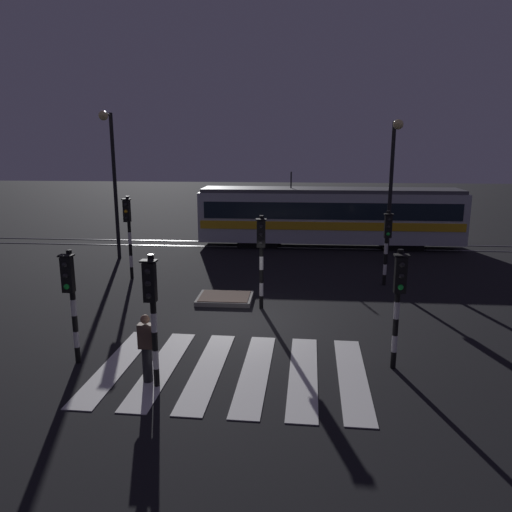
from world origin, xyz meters
TOP-DOWN VIEW (x-y plane):
  - ground_plane at (0.00, 0.00)m, footprint 120.00×120.00m
  - rail_near at (0.00, 12.06)m, footprint 80.00×0.12m
  - rail_far at (0.00, 13.50)m, footprint 80.00×0.12m
  - crosswalk_zebra at (0.00, -3.22)m, footprint 6.88×4.70m
  - traffic_island at (-1.00, 2.48)m, footprint 1.99×1.57m
  - traffic_light_median_centre at (0.40, 1.61)m, footprint 0.36×0.42m
  - traffic_light_corner_near_right at (4.12, -2.78)m, footprint 0.36×0.42m
  - traffic_light_corner_far_left at (-5.42, 5.10)m, footprint 0.36×0.42m
  - traffic_light_corner_near_left at (-4.10, -3.14)m, footprint 0.36×0.42m
  - traffic_light_kerb_mid_left at (-1.66, -4.26)m, footprint 0.36×0.42m
  - traffic_light_corner_far_right at (5.20, 4.98)m, footprint 0.36×0.42m
  - street_lamp_trackside_right at (5.94, 8.65)m, footprint 0.44×1.21m
  - street_lamp_trackside_left at (-7.32, 8.66)m, footprint 0.44×1.21m
  - tram at (3.40, 12.78)m, footprint 14.55×2.58m
  - pedestrian_waiting_at_kerb at (-1.94, -3.95)m, footprint 0.36×0.24m

SIDE VIEW (x-z plane):
  - ground_plane at x=0.00m, z-range 0.00..0.00m
  - crosswalk_zebra at x=0.00m, z-range 0.00..0.02m
  - rail_near at x=0.00m, z-range 0.00..0.03m
  - rail_far at x=0.00m, z-range 0.00..0.03m
  - traffic_island at x=-1.00m, z-range 0.00..0.18m
  - pedestrian_waiting_at_kerb at x=-1.94m, z-range 0.02..1.73m
  - tram at x=3.40m, z-range -0.33..3.82m
  - traffic_light_corner_near_left at x=-4.10m, z-range 0.48..3.53m
  - traffic_light_corner_far_right at x=5.20m, z-range 0.48..3.53m
  - traffic_light_corner_near_right at x=4.12m, z-range 0.50..3.62m
  - traffic_light_kerb_mid_left at x=-1.66m, z-range 0.51..3.73m
  - traffic_light_median_centre at x=0.40m, z-range 0.53..3.81m
  - traffic_light_corner_far_left at x=-5.42m, z-range 0.56..4.09m
  - street_lamp_trackside_right at x=5.94m, z-range 0.94..7.62m
  - street_lamp_trackside_left at x=-7.32m, z-range 0.96..8.08m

